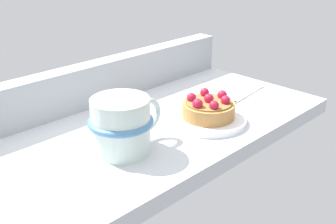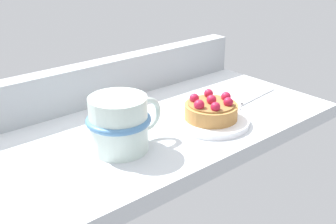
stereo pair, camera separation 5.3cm
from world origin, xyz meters
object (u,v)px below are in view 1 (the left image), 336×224
Objects in this scene: dessert_plate at (208,119)px; coffee_mug at (122,125)px; dessert_fork at (243,97)px; raspberry_tart at (208,108)px.

coffee_mug is (-17.90, 2.63, 4.05)cm from dessert_plate.
dessert_plate is 1.03× the size of coffee_mug.
dessert_fork is (14.14, 2.39, -0.20)cm from dessert_plate.
dessert_fork is (32.04, -0.24, -4.25)cm from coffee_mug.
raspberry_tart is 14.56cm from dessert_fork.
dessert_plate is at bearing 79.40° from raspberry_tart.
dessert_plate is 14.34cm from dessert_fork.
dessert_plate is 1.46× the size of raspberry_tart.
dessert_plate is 18.55cm from coffee_mug.
coffee_mug reaches higher than dessert_fork.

